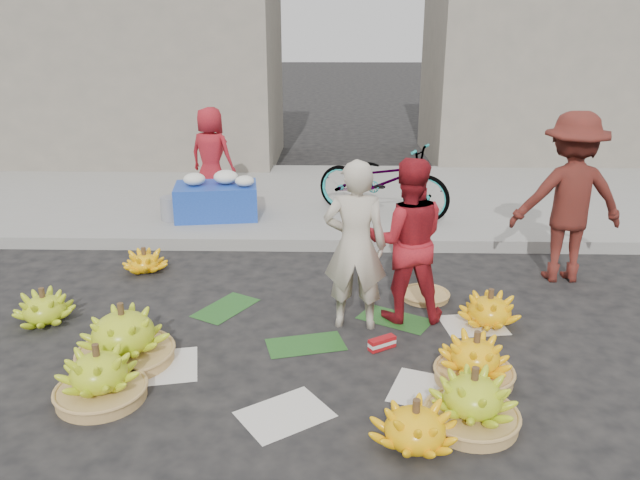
{
  "coord_description": "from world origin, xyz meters",
  "views": [
    {
      "loc": [
        0.14,
        -4.9,
        2.59
      ],
      "look_at": [
        0.0,
        0.5,
        0.7
      ],
      "focal_mm": 35.0,
      "sensor_mm": 36.0,
      "label": 1
    }
  ],
  "objects_px": {
    "banana_bunch_4": "(475,360)",
    "flower_table": "(217,199)",
    "vendor_cream": "(355,246)",
    "banana_bunch_0": "(124,336)",
    "bicycle": "(383,180)"
  },
  "relations": [
    {
      "from": "flower_table",
      "to": "bicycle",
      "type": "xyz_separation_m",
      "value": [
        2.21,
        0.13,
        0.23
      ]
    },
    {
      "from": "bicycle",
      "to": "flower_table",
      "type": "bearing_deg",
      "value": 118.89
    },
    {
      "from": "banana_bunch_0",
      "to": "vendor_cream",
      "type": "bearing_deg",
      "value": 20.06
    },
    {
      "from": "banana_bunch_4",
      "to": "flower_table",
      "type": "distance_m",
      "value": 4.63
    },
    {
      "from": "vendor_cream",
      "to": "flower_table",
      "type": "relative_size",
      "value": 1.32
    },
    {
      "from": "vendor_cream",
      "to": "bicycle",
      "type": "height_order",
      "value": "vendor_cream"
    },
    {
      "from": "banana_bunch_0",
      "to": "flower_table",
      "type": "distance_m",
      "value": 3.57
    },
    {
      "from": "banana_bunch_0",
      "to": "banana_bunch_4",
      "type": "height_order",
      "value": "banana_bunch_0"
    },
    {
      "from": "banana_bunch_4",
      "to": "vendor_cream",
      "type": "xyz_separation_m",
      "value": [
        -0.89,
        0.91,
        0.59
      ]
    },
    {
      "from": "banana_bunch_4",
      "to": "vendor_cream",
      "type": "height_order",
      "value": "vendor_cream"
    },
    {
      "from": "flower_table",
      "to": "banana_bunch_0",
      "type": "bearing_deg",
      "value": -99.88
    },
    {
      "from": "flower_table",
      "to": "vendor_cream",
      "type": "bearing_deg",
      "value": -66.94
    },
    {
      "from": "banana_bunch_4",
      "to": "vendor_cream",
      "type": "relative_size",
      "value": 0.39
    },
    {
      "from": "vendor_cream",
      "to": "bicycle",
      "type": "distance_m",
      "value": 3.05
    },
    {
      "from": "banana_bunch_0",
      "to": "vendor_cream",
      "type": "height_order",
      "value": "vendor_cream"
    }
  ]
}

